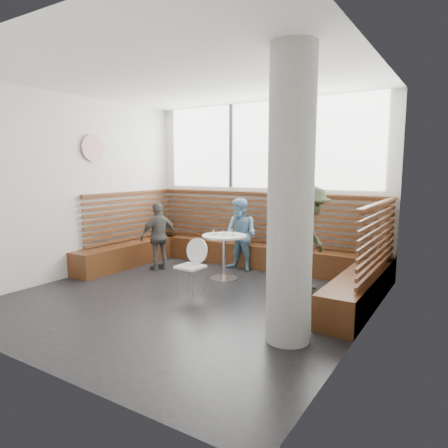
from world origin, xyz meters
The scene contains 15 objects.
room centered at (0.00, 0.00, 1.60)m, with size 5.00×5.00×3.20m.
booth centered at (0.00, 1.77, 0.41)m, with size 5.00×2.50×1.44m.
concrete_column centered at (1.85, -0.60, 1.60)m, with size 0.50×0.50×3.20m, color gray.
wall_art centered at (-2.46, 0.40, 2.30)m, with size 0.50×0.50×0.03m, color white.
cafe_table centered at (-0.09, 1.14, 0.56)m, with size 0.76×0.76×0.78m.
cafe_chair centered at (-0.13, 0.28, 0.49)m, with size 0.40×0.39×0.84m.
adult_man centered at (1.40, 1.32, 0.83)m, with size 1.07×0.62×1.66m, color #3E4830.
child_back centered at (-0.15, 1.84, 0.69)m, with size 0.67×0.52×1.37m, color #6C9CBC.
child_left centered at (-1.51, 1.08, 0.64)m, with size 0.75×0.31×1.29m, color #524F4A.
plate_near centered at (-0.24, 1.24, 0.79)m, with size 0.18×0.18×0.01m, color white.
plate_far centered at (-0.03, 1.31, 0.79)m, with size 0.20×0.20×0.01m, color white.
glass_left centered at (-0.25, 1.10, 0.84)m, with size 0.07×0.07×0.11m, color white.
glass_mid centered at (-0.04, 1.08, 0.84)m, with size 0.07×0.07×0.10m, color white.
glass_right centered at (0.08, 1.19, 0.84)m, with size 0.07×0.07×0.11m, color white.
menu_card centered at (0.00, 0.93, 0.79)m, with size 0.21×0.15×0.00m, color #A5C64C.
Camera 1 is at (3.52, -4.62, 1.92)m, focal length 32.00 mm.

